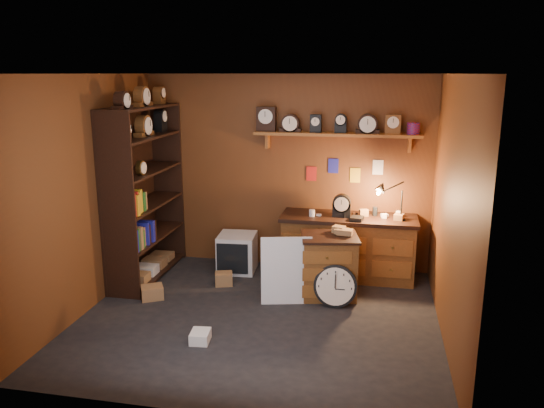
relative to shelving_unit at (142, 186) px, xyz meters
The scene contains 11 objects.
floor 2.40m from the shelving_unit, 28.68° to the right, with size 4.00×4.00×0.00m, color black.
room_shell 2.09m from the shelving_unit, 25.39° to the right, with size 4.02×3.62×2.71m.
shelving_unit is the anchor object (origin of this frame).
workbench 2.85m from the shelving_unit, 10.38° to the left, with size 1.80×0.66×1.36m.
low_cabinet 2.65m from the shelving_unit, ahead, with size 0.78×0.69×0.87m.
big_round_clock 2.85m from the shelving_unit, 10.76° to the right, with size 0.51×0.17×0.52m.
white_panel 2.43m from the shelving_unit, 13.42° to the right, with size 0.62×0.03×0.83m, color silver.
mini_fridge 1.59m from the shelving_unit, 19.43° to the left, with size 0.54×0.56×0.53m.
floor_box_a 1.43m from the shelving_unit, 61.76° to the right, with size 0.26×0.22×0.16m, color #9B6F43.
floor_box_b 2.42m from the shelving_unit, 51.21° to the right, with size 0.19×0.23×0.11m, color white.
floor_box_c 1.63m from the shelving_unit, ahead, with size 0.22×0.19×0.17m, color #9B6F43.
Camera 1 is at (1.23, -5.41, 2.71)m, focal length 35.00 mm.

